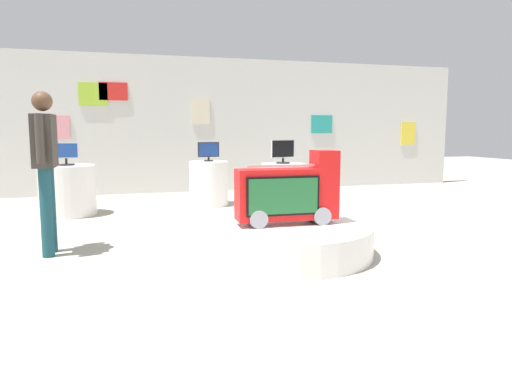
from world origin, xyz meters
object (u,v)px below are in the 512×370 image
at_px(novelty_firetruck_tv, 289,194).
at_px(shopper_browsing_near_truck, 45,160).
at_px(tv_on_center_rear, 209,151).
at_px(tv_on_left_rear, 283,151).
at_px(display_pedestal_left_rear, 283,187).
at_px(tv_on_right_rear, 66,154).
at_px(display_pedestal_right_rear, 68,190).
at_px(display_pedestal_center_rear, 209,183).
at_px(main_display_pedestal, 286,239).

bearing_deg(novelty_firetruck_tv, shopper_browsing_near_truck, 164.76).
bearing_deg(tv_on_center_rear, tv_on_left_rear, -38.54).
height_order(display_pedestal_left_rear, tv_on_right_rear, tv_on_right_rear).
distance_m(novelty_firetruck_tv, display_pedestal_right_rear, 3.91).
bearing_deg(shopper_browsing_near_truck, tv_on_left_rear, 29.61).
distance_m(display_pedestal_center_rear, shopper_browsing_near_truck, 3.48).
bearing_deg(tv_on_left_rear, display_pedestal_center_rear, 141.31).
bearing_deg(display_pedestal_right_rear, display_pedestal_center_rear, 8.76).
distance_m(display_pedestal_center_rear, display_pedestal_right_rear, 2.27).
xyz_separation_m(main_display_pedestal, tv_on_center_rear, (-0.25, 3.32, 0.79)).
xyz_separation_m(main_display_pedestal, display_pedestal_right_rear, (-2.49, 2.98, 0.22)).
bearing_deg(tv_on_right_rear, display_pedestal_left_rear, -8.58).
bearing_deg(display_pedestal_right_rear, shopper_browsing_near_truck, -87.61).
distance_m(display_pedestal_center_rear, tv_on_right_rear, 2.34).
bearing_deg(main_display_pedestal, display_pedestal_right_rear, 129.93).
bearing_deg(display_pedestal_left_rear, tv_on_left_rear, -107.81).
distance_m(display_pedestal_left_rear, display_pedestal_right_rear, 3.34).
bearing_deg(tv_on_left_rear, main_display_pedestal, -108.13).
xyz_separation_m(tv_on_left_rear, display_pedestal_right_rear, (-3.30, 0.51, -0.59)).
bearing_deg(novelty_firetruck_tv, main_display_pedestal, 159.94).
relative_size(novelty_firetruck_tv, tv_on_left_rear, 2.37).
height_order(display_pedestal_right_rear, tv_on_right_rear, tv_on_right_rear).
xyz_separation_m(novelty_firetruck_tv, tv_on_center_rear, (-0.27, 3.33, 0.31)).
bearing_deg(main_display_pedestal, novelty_firetruck_tv, -20.06).
height_order(novelty_firetruck_tv, display_pedestal_right_rear, novelty_firetruck_tv).
relative_size(main_display_pedestal, display_pedestal_left_rear, 2.32).
xyz_separation_m(display_pedestal_left_rear, tv_on_right_rear, (-3.31, 0.50, 0.56)).
distance_m(tv_on_center_rear, shopper_browsing_near_truck, 3.43).
relative_size(tv_on_center_rear, shopper_browsing_near_truck, 0.22).
relative_size(display_pedestal_right_rear, shopper_browsing_near_truck, 0.49).
bearing_deg(shopper_browsing_near_truck, novelty_firetruck_tv, -15.24).
distance_m(display_pedestal_left_rear, display_pedestal_center_rear, 1.36).
bearing_deg(tv_on_right_rear, main_display_pedestal, -50.04).
height_order(main_display_pedestal, display_pedestal_left_rear, display_pedestal_left_rear).
relative_size(main_display_pedestal, display_pedestal_right_rear, 2.16).
relative_size(main_display_pedestal, tv_on_right_rear, 4.82).
bearing_deg(display_pedestal_left_rear, tv_on_center_rear, 141.62).
xyz_separation_m(tv_on_left_rear, shopper_browsing_near_truck, (-3.21, -1.82, 0.02)).
bearing_deg(shopper_browsing_near_truck, tv_on_center_rear, 51.24).
height_order(main_display_pedestal, novelty_firetruck_tv, novelty_firetruck_tv).
relative_size(display_pedestal_center_rear, shopper_browsing_near_truck, 0.46).
relative_size(tv_on_left_rear, tv_on_center_rear, 1.22).
relative_size(tv_on_center_rear, display_pedestal_right_rear, 0.45).
height_order(main_display_pedestal, display_pedestal_right_rear, display_pedestal_right_rear).
height_order(display_pedestal_left_rear, display_pedestal_center_rear, same).
distance_m(tv_on_left_rear, tv_on_right_rear, 3.34).
xyz_separation_m(main_display_pedestal, novelty_firetruck_tv, (0.02, -0.01, 0.48)).
xyz_separation_m(display_pedestal_center_rear, tv_on_center_rear, (-0.00, -0.00, 0.56)).
height_order(novelty_firetruck_tv, shopper_browsing_near_truck, shopper_browsing_near_truck).
xyz_separation_m(display_pedestal_center_rear, display_pedestal_right_rear, (-2.24, -0.35, 0.00)).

